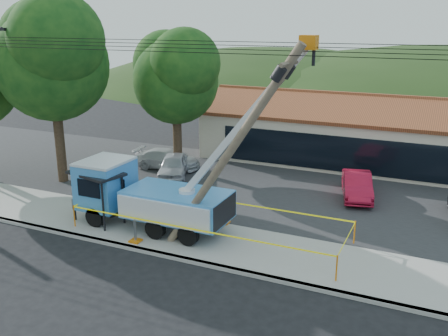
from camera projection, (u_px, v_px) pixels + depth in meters
ground at (169, 288)px, 17.99m from camera, size 120.00×120.00×0.00m
curb at (196, 262)px, 19.79m from camera, size 60.00×0.25×0.15m
sidewalk at (217, 243)px, 21.45m from camera, size 60.00×4.00×0.15m
parking_lot at (277, 189)px, 28.43m from camera, size 60.00×12.00×0.10m
strip_mall at (373, 136)px, 33.27m from camera, size 22.50×8.53×4.67m
tree_west_near at (51, 53)px, 27.58m from camera, size 7.56×6.72×10.80m
tree_lot at (176, 73)px, 30.33m from camera, size 6.30×5.60×8.94m
hill_west at (274, 87)px, 71.90m from camera, size 78.40×56.00×28.00m
utility_truck at (149, 194)px, 22.63m from camera, size 10.96×3.90×8.64m
leaning_pole at (236, 143)px, 19.04m from camera, size 5.77×1.87×8.57m
bus_shelter at (100, 185)px, 23.22m from camera, size 2.81×2.09×2.44m
caution_tape at (209, 218)px, 21.91m from camera, size 12.11×3.55×1.03m
car_silver at (174, 178)px, 30.49m from camera, size 3.11×4.41×1.40m
car_red at (356, 199)px, 26.94m from camera, size 2.39×4.32×1.35m
car_white at (168, 170)px, 32.23m from camera, size 4.47×2.30×1.24m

